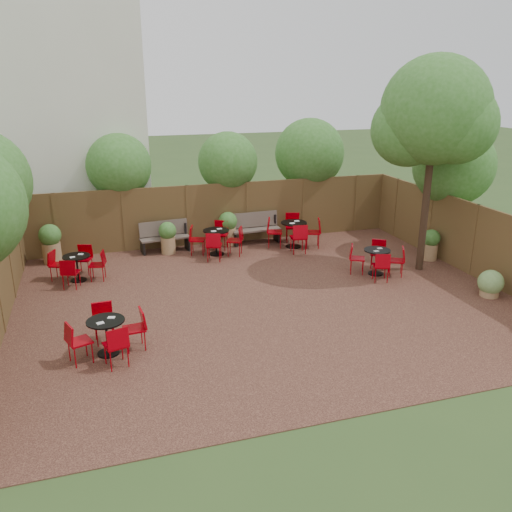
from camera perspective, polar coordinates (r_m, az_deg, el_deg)
name	(u,v)px	position (r m, az deg, el deg)	size (l,w,h in m)	color
ground	(266,300)	(13.24, 1.11, -4.72)	(80.00, 80.00, 0.00)	#354F23
courtyard_paving	(266,299)	(13.23, 1.11, -4.68)	(12.00, 10.00, 0.02)	#341B15
fence_back	(218,214)	(17.49, -4.05, 4.54)	(12.00, 0.08, 2.00)	brown
fence_right	(474,240)	(15.75, 22.34, 1.56)	(0.08, 10.00, 2.00)	brown
neighbour_building	(65,116)	(19.57, -19.76, 13.94)	(5.00, 4.00, 8.00)	silver
overhang_foliage	(162,178)	(14.38, -10.06, 8.27)	(15.74, 10.55, 2.73)	#336922
courtyard_tree	(435,117)	(15.10, 18.61, 13.91)	(2.94, 2.87, 5.84)	black
park_bench_left	(164,236)	(16.95, -9.80, 2.13)	(1.58, 0.66, 0.95)	brown
park_bench_right	(255,227)	(17.56, -0.09, 3.08)	(1.64, 0.58, 1.00)	brown
bistro_tables	(230,257)	(14.87, -2.77, -0.15)	(9.42, 7.11, 0.95)	black
planters	(192,237)	(16.42, -6.84, 2.07)	(11.41, 3.80, 1.17)	#9A754D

